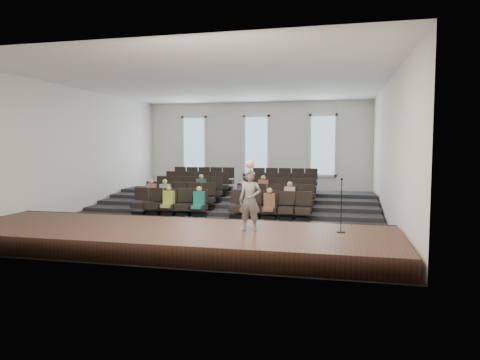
% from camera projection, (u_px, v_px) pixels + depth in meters
% --- Properties ---
extents(ground, '(14.00, 14.00, 0.00)m').
position_uv_depth(ground, '(222.00, 216.00, 16.31)').
color(ground, black).
rests_on(ground, ground).
extents(ceiling, '(12.00, 14.00, 0.02)m').
position_uv_depth(ceiling, '(222.00, 83.00, 15.90)').
color(ceiling, white).
rests_on(ceiling, ground).
extents(wall_back, '(12.00, 0.04, 5.00)m').
position_uv_depth(wall_back, '(257.00, 149.00, 22.92)').
color(wall_back, silver).
rests_on(wall_back, ground).
extents(wall_front, '(12.00, 0.04, 5.00)m').
position_uv_depth(wall_front, '(136.00, 155.00, 9.29)').
color(wall_front, silver).
rests_on(wall_front, ground).
extents(wall_left, '(0.04, 14.00, 5.00)m').
position_uv_depth(wall_left, '(80.00, 150.00, 17.46)').
color(wall_left, silver).
rests_on(wall_left, ground).
extents(wall_right, '(0.04, 14.00, 5.00)m').
position_uv_depth(wall_right, '(390.00, 151.00, 14.76)').
color(wall_right, silver).
rests_on(wall_right, ground).
extents(stage, '(11.80, 3.60, 0.50)m').
position_uv_depth(stage, '(171.00, 238.00, 11.33)').
color(stage, '#442B1D').
rests_on(stage, ground).
extents(stage_lip, '(11.80, 0.06, 0.52)m').
position_uv_depth(stage_lip, '(193.00, 226.00, 13.05)').
color(stage_lip, black).
rests_on(stage_lip, ground).
extents(risers, '(11.80, 4.80, 0.60)m').
position_uv_depth(risers, '(241.00, 201.00, 19.37)').
color(risers, black).
rests_on(risers, ground).
extents(seating_rows, '(6.80, 4.70, 1.67)m').
position_uv_depth(seating_rows, '(232.00, 194.00, 17.75)').
color(seating_rows, black).
rests_on(seating_rows, ground).
extents(windows, '(8.44, 0.10, 3.24)m').
position_uv_depth(windows, '(256.00, 145.00, 22.84)').
color(windows, white).
rests_on(windows, wall_back).
extents(audience, '(6.05, 2.64, 1.10)m').
position_uv_depth(audience, '(216.00, 194.00, 16.65)').
color(audience, '#A4B649').
rests_on(audience, seating_rows).
extents(speaker, '(0.58, 0.39, 1.57)m').
position_uv_depth(speaker, '(250.00, 200.00, 11.00)').
color(speaker, slate).
rests_on(speaker, stage).
extents(mic_stand, '(0.23, 0.23, 1.38)m').
position_uv_depth(mic_stand, '(341.00, 216.00, 10.80)').
color(mic_stand, black).
rests_on(mic_stand, stage).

